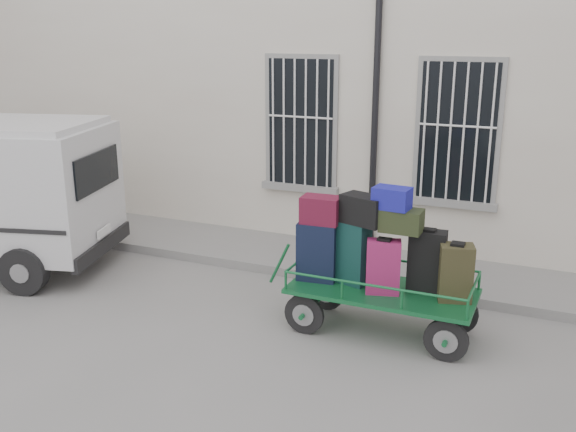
# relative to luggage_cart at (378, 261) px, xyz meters

# --- Properties ---
(ground) EXTENTS (80.00, 80.00, 0.00)m
(ground) POSITION_rel_luggage_cart_xyz_m (-1.87, -0.07, -0.99)
(ground) COLOR slate
(ground) RESTS_ON ground
(building) EXTENTS (24.00, 5.15, 6.00)m
(building) POSITION_rel_luggage_cart_xyz_m (-1.87, 5.43, 2.01)
(building) COLOR beige
(building) RESTS_ON ground
(sidewalk) EXTENTS (24.00, 1.70, 0.15)m
(sidewalk) POSITION_rel_luggage_cart_xyz_m (-1.87, 2.13, -0.91)
(sidewalk) COLOR gray
(sidewalk) RESTS_ON ground
(luggage_cart) EXTENTS (2.79, 1.08, 1.98)m
(luggage_cart) POSITION_rel_luggage_cart_xyz_m (0.00, 0.00, 0.00)
(luggage_cart) COLOR black
(luggage_cart) RESTS_ON ground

